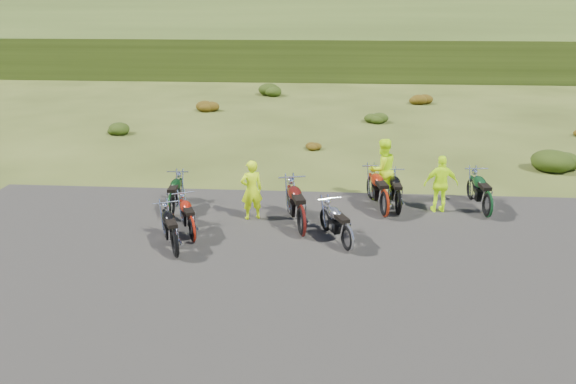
# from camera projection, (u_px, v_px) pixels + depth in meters

# --- Properties ---
(ground) EXTENTS (300.00, 300.00, 0.00)m
(ground) POSITION_uv_depth(u_px,v_px,m) (315.00, 247.00, 13.66)
(ground) COLOR #353F15
(ground) RESTS_ON ground
(gravel_pad) EXTENTS (20.00, 12.00, 0.04)m
(gravel_pad) POSITION_uv_depth(u_px,v_px,m) (313.00, 287.00, 11.77)
(gravel_pad) COLOR black
(gravel_pad) RESTS_ON ground
(hill_slope) EXTENTS (300.00, 45.97, 9.37)m
(hill_slope) POSITION_uv_depth(u_px,v_px,m) (328.00, 53.00, 60.75)
(hill_slope) COLOR #334316
(hill_slope) RESTS_ON ground
(hill_plateau) EXTENTS (300.00, 90.00, 9.17)m
(hill_plateau) POSITION_uv_depth(u_px,v_px,m) (330.00, 26.00, 117.26)
(hill_plateau) COLOR #334316
(hill_plateau) RESTS_ON ground
(shrub_1) EXTENTS (1.03, 1.03, 0.61)m
(shrub_1) POSITION_uv_depth(u_px,v_px,m) (117.00, 127.00, 24.83)
(shrub_1) COLOR #20370D
(shrub_1) RESTS_ON ground
(shrub_2) EXTENTS (1.30, 1.30, 0.77)m
(shrub_2) POSITION_uv_depth(u_px,v_px,m) (207.00, 105.00, 29.59)
(shrub_2) COLOR #62380C
(shrub_2) RESTS_ON ground
(shrub_3) EXTENTS (1.56, 1.56, 0.92)m
(shrub_3) POSITION_uv_depth(u_px,v_px,m) (271.00, 88.00, 34.36)
(shrub_3) COLOR #20370D
(shrub_3) RESTS_ON ground
(shrub_4) EXTENTS (0.77, 0.77, 0.45)m
(shrub_4) POSITION_uv_depth(u_px,v_px,m) (312.00, 144.00, 22.28)
(shrub_4) COLOR #62380C
(shrub_4) RESTS_ON ground
(shrub_5) EXTENTS (1.03, 1.03, 0.61)m
(shrub_5) POSITION_uv_depth(u_px,v_px,m) (375.00, 116.00, 27.04)
(shrub_5) COLOR #20370D
(shrub_5) RESTS_ON ground
(shrub_6) EXTENTS (1.30, 1.30, 0.77)m
(shrub_6) POSITION_uv_depth(u_px,v_px,m) (420.00, 97.00, 31.81)
(shrub_6) COLOR #62380C
(shrub_6) RESTS_ON ground
(shrub_7) EXTENTS (1.56, 1.56, 0.92)m
(shrub_7) POSITION_uv_depth(u_px,v_px,m) (558.00, 157.00, 19.62)
(shrub_7) COLOR #20370D
(shrub_7) RESTS_ON ground
(motorcycle_0) EXTENTS (1.42, 2.03, 1.02)m
(motorcycle_0) POSITION_uv_depth(u_px,v_px,m) (176.00, 258.00, 13.05)
(motorcycle_0) COLOR black
(motorcycle_0) RESTS_ON ground
(motorcycle_1) EXTENTS (1.34, 1.94, 0.97)m
(motorcycle_1) POSITION_uv_depth(u_px,v_px,m) (193.00, 242.00, 13.89)
(motorcycle_1) COLOR maroon
(motorcycle_1) RESTS_ON ground
(motorcycle_2) EXTENTS (0.76, 1.97, 1.01)m
(motorcycle_2) POSITION_uv_depth(u_px,v_px,m) (172.00, 218.00, 15.41)
(motorcycle_2) COLOR black
(motorcycle_2) RESTS_ON ground
(motorcycle_3) EXTENTS (1.37, 2.01, 1.00)m
(motorcycle_3) POSITION_uv_depth(u_px,v_px,m) (347.00, 252.00, 13.37)
(motorcycle_3) COLOR #98999D
(motorcycle_3) RESTS_ON ground
(motorcycle_4) EXTENTS (1.33, 2.42, 1.20)m
(motorcycle_4) POSITION_uv_depth(u_px,v_px,m) (302.00, 237.00, 14.22)
(motorcycle_4) COLOR #4A100C
(motorcycle_4) RESTS_ON ground
(motorcycle_5) EXTENTS (0.75, 1.98, 1.02)m
(motorcycle_5) POSITION_uv_depth(u_px,v_px,m) (398.00, 215.00, 15.61)
(motorcycle_5) COLOR black
(motorcycle_5) RESTS_ON ground
(motorcycle_6) EXTENTS (1.13, 2.29, 1.15)m
(motorcycle_6) POSITION_uv_depth(u_px,v_px,m) (384.00, 218.00, 15.46)
(motorcycle_6) COLOR maroon
(motorcycle_6) RESTS_ON ground
(motorcycle_7) EXTENTS (0.86, 2.12, 1.08)m
(motorcycle_7) POSITION_uv_depth(u_px,v_px,m) (486.00, 218.00, 15.43)
(motorcycle_7) COLOR #0E3317
(motorcycle_7) RESTS_ON ground
(person_middle) EXTENTS (0.71, 0.60, 1.64)m
(person_middle) POSITION_uv_depth(u_px,v_px,m) (252.00, 191.00, 15.07)
(person_middle) COLOR #CCFA0D
(person_middle) RESTS_ON ground
(person_right_a) EXTENTS (1.13, 1.05, 1.84)m
(person_right_a) POSITION_uv_depth(u_px,v_px,m) (382.00, 170.00, 16.50)
(person_right_a) COLOR #CCFA0D
(person_right_a) RESTS_ON ground
(person_right_b) EXTENTS (0.98, 0.47, 1.62)m
(person_right_b) POSITION_uv_depth(u_px,v_px,m) (441.00, 185.00, 15.59)
(person_right_b) COLOR #CCFA0D
(person_right_b) RESTS_ON ground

